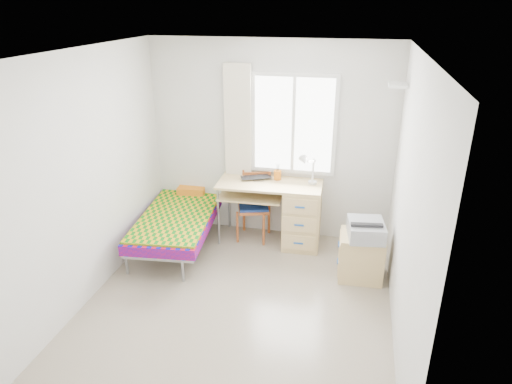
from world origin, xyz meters
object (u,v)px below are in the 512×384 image
at_px(chair, 255,202).
at_px(printer, 366,229).
at_px(bed, 181,214).
at_px(desk, 297,212).
at_px(cabinet, 361,256).

relative_size(chair, printer, 1.86).
relative_size(bed, printer, 3.98).
distance_m(bed, desk, 1.52).
distance_m(bed, cabinet, 2.37).
height_order(desk, cabinet, desk).
height_order(cabinet, printer, printer).
relative_size(cabinet, printer, 1.10).
xyz_separation_m(chair, cabinet, (1.42, -0.70, -0.24)).
relative_size(desk, chair, 1.48).
xyz_separation_m(bed, chair, (0.92, 0.36, 0.12)).
bearing_deg(desk, bed, -171.26).
bearing_deg(cabinet, chair, 151.21).
distance_m(desk, chair, 0.59).
distance_m(bed, chair, 0.99).
bearing_deg(printer, desk, 134.68).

